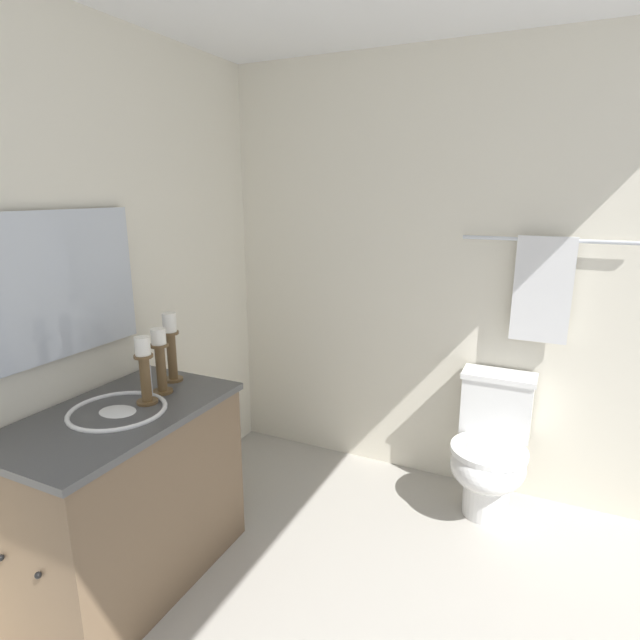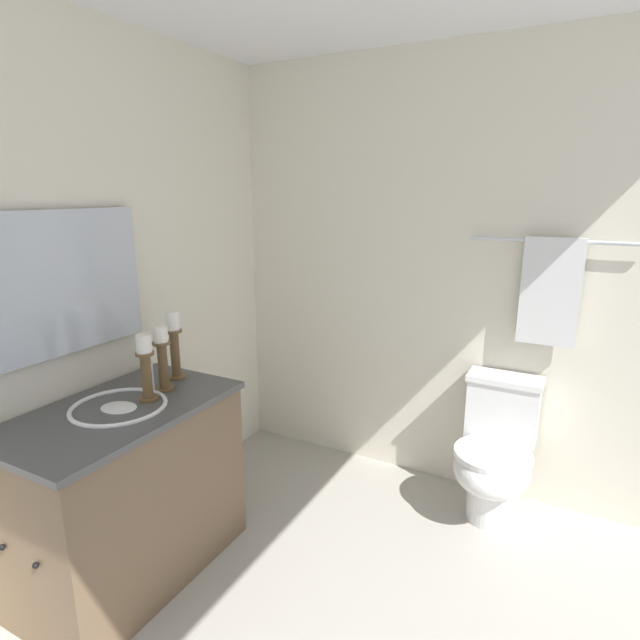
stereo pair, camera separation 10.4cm
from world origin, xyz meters
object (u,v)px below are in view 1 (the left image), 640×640
candle_holder_tall (171,345)px  candle_holder_mid (144,368)px  toilet (490,451)px  towel_bar (548,240)px  towel_near_vanity (542,290)px  candle_holder_short (160,359)px  sink_basin (119,420)px  vanity_cabinet (127,497)px  mirror (56,286)px

candle_holder_tall → candle_holder_mid: size_ratio=1.13×
toilet → towel_bar: size_ratio=0.90×
candle_holder_tall → towel_near_vanity: 1.87m
candle_holder_short → towel_bar: towel_bar is taller
towel_bar → sink_basin: bearing=-137.5°
vanity_cabinet → sink_basin: 0.37m
mirror → towel_bar: 2.30m
vanity_cabinet → towel_bar: towel_bar is taller
sink_basin → toilet: sink_basin is taller
candle_holder_mid → towel_bar: size_ratio=0.36×
toilet → candle_holder_short: bearing=-144.9°
sink_basin → candle_holder_short: 0.31m
mirror → candle_holder_mid: mirror is taller
sink_basin → candle_holder_mid: candle_holder_mid is taller
vanity_cabinet → candle_holder_mid: candle_holder_mid is taller
sink_basin → towel_near_vanity: size_ratio=0.74×
toilet → towel_near_vanity: bearing=51.3°
mirror → towel_near_vanity: mirror is taller
sink_basin → candle_holder_mid: (0.05, 0.12, 0.20)m
candle_holder_short → toilet: size_ratio=0.40×
mirror → towel_near_vanity: (1.81, 1.39, -0.11)m
towel_bar → towel_near_vanity: bearing=-90.0°
towel_near_vanity → candle_holder_short: bearing=-142.7°
mirror → candle_holder_mid: bearing=20.3°
candle_holder_short → towel_bar: (1.51, 1.17, 0.49)m
candle_holder_mid → towel_near_vanity: 1.97m
candle_holder_short → toilet: bearing=35.1°
sink_basin → mirror: (-0.28, -0.00, 0.55)m
mirror → candle_holder_short: mirror is taller
vanity_cabinet → towel_bar: bearing=42.5°
towel_near_vanity → mirror: bearing=-142.6°
sink_basin → towel_bar: bearing=42.5°
towel_near_vanity → vanity_cabinet: bearing=-137.9°
candle_holder_mid → toilet: 1.80m
sink_basin → toilet: size_ratio=0.54×
mirror → sink_basin: bearing=0.2°
sink_basin → candle_holder_tall: bearing=94.8°
towel_near_vanity → candle_holder_tall: bearing=-147.2°
mirror → towel_near_vanity: size_ratio=1.49×
candle_holder_tall → candle_holder_short: 0.15m
sink_basin → towel_bar: towel_bar is taller
mirror → toilet: mirror is taller
candle_holder_short → candle_holder_mid: bearing=-80.2°
candle_holder_tall → toilet: size_ratio=0.45×
towel_bar → candle_holder_mid: bearing=-139.2°
vanity_cabinet → towel_near_vanity: (1.53, 1.39, 0.80)m
vanity_cabinet → candle_holder_short: size_ratio=3.31×
vanity_cabinet → towel_near_vanity: size_ratio=1.83×
mirror → candle_holder_short: 0.52m
candle_holder_mid → towel_bar: towel_bar is taller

